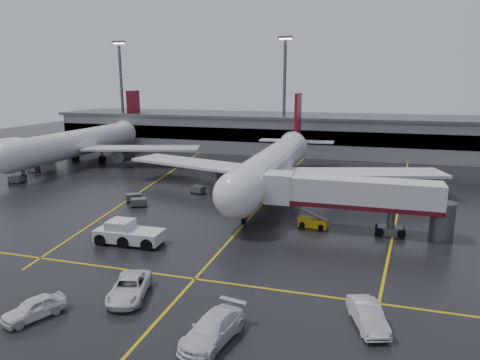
% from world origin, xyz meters
% --- Properties ---
extents(ground, '(220.00, 220.00, 0.00)m').
position_xyz_m(ground, '(0.00, 0.00, 0.00)').
color(ground, black).
rests_on(ground, ground).
extents(apron_line_centre, '(0.25, 90.00, 0.02)m').
position_xyz_m(apron_line_centre, '(0.00, 0.00, 0.01)').
color(apron_line_centre, gold).
rests_on(apron_line_centre, ground).
extents(apron_line_stop, '(60.00, 0.25, 0.02)m').
position_xyz_m(apron_line_stop, '(0.00, -22.00, 0.01)').
color(apron_line_stop, gold).
rests_on(apron_line_stop, ground).
extents(apron_line_left, '(9.99, 69.35, 0.02)m').
position_xyz_m(apron_line_left, '(-20.00, 10.00, 0.01)').
color(apron_line_left, gold).
rests_on(apron_line_left, ground).
extents(apron_line_right, '(7.57, 69.64, 0.02)m').
position_xyz_m(apron_line_right, '(18.00, 10.00, 0.01)').
color(apron_line_right, gold).
rests_on(apron_line_right, ground).
extents(terminal, '(122.00, 19.00, 8.60)m').
position_xyz_m(terminal, '(0.00, 47.93, 4.32)').
color(terminal, gray).
rests_on(terminal, ground).
extents(light_mast_left, '(3.00, 1.20, 25.45)m').
position_xyz_m(light_mast_left, '(-45.00, 42.00, 14.47)').
color(light_mast_left, '#595B60').
rests_on(light_mast_left, ground).
extents(light_mast_mid, '(3.00, 1.20, 25.45)m').
position_xyz_m(light_mast_mid, '(-5.00, 42.00, 14.47)').
color(light_mast_mid, '#595B60').
rests_on(light_mast_mid, ground).
extents(main_airliner, '(48.80, 45.60, 14.10)m').
position_xyz_m(main_airliner, '(0.00, 9.70, 4.21)').
color(main_airliner, silver).
rests_on(main_airliner, ground).
extents(second_airliner, '(48.80, 45.60, 14.10)m').
position_xyz_m(second_airliner, '(-42.00, 21.70, 4.21)').
color(second_airliner, silver).
rests_on(second_airliner, ground).
extents(jet_bridge, '(19.90, 3.40, 6.05)m').
position_xyz_m(jet_bridge, '(11.87, -6.00, 3.93)').
color(jet_bridge, silver).
rests_on(jet_bridge, ground).
extents(pushback_tractor, '(6.94, 3.11, 2.45)m').
position_xyz_m(pushback_tractor, '(-9.66, -16.23, 0.98)').
color(pushback_tractor, silver).
rests_on(pushback_tractor, ground).
extents(belt_loader, '(3.39, 1.91, 2.04)m').
position_xyz_m(belt_loader, '(7.73, -5.66, 0.50)').
color(belt_loader, yellow).
rests_on(belt_loader, ground).
extents(service_van_a, '(3.92, 5.97, 1.53)m').
position_xyz_m(service_van_a, '(-3.59, -26.27, 0.76)').
color(service_van_a, white).
rests_on(service_van_a, ground).
extents(service_van_b, '(3.40, 6.06, 1.66)m').
position_xyz_m(service_van_b, '(4.47, -29.88, 0.83)').
color(service_van_b, white).
rests_on(service_van_b, ground).
extents(service_van_c, '(3.09, 5.01, 1.56)m').
position_xyz_m(service_van_c, '(13.84, -25.32, 0.78)').
color(service_van_c, silver).
rests_on(service_van_c, ground).
extents(service_van_d, '(3.32, 4.63, 1.47)m').
position_xyz_m(service_van_d, '(-8.38, -30.80, 0.73)').
color(service_van_d, white).
rests_on(service_van_d, ground).
extents(baggage_cart_a, '(2.36, 2.02, 1.12)m').
position_xyz_m(baggage_cart_a, '(-15.30, -4.03, 0.63)').
color(baggage_cart_a, '#595B60').
rests_on(baggage_cart_a, ground).
extents(baggage_cart_b, '(2.39, 2.18, 1.12)m').
position_xyz_m(baggage_cart_b, '(-17.17, -2.02, 0.63)').
color(baggage_cart_b, '#595B60').
rests_on(baggage_cart_b, ground).
extents(baggage_cart_c, '(2.32, 1.89, 1.12)m').
position_xyz_m(baggage_cart_c, '(-10.41, 4.64, 0.63)').
color(baggage_cart_c, '#595B60').
rests_on(baggage_cart_c, ground).
extents(baggage_cart_d, '(2.15, 1.55, 1.12)m').
position_xyz_m(baggage_cart_d, '(-44.66, 10.40, 0.63)').
color(baggage_cart_d, '#595B60').
rests_on(baggage_cart_d, ground).
extents(baggage_cart_e, '(2.16, 1.56, 1.12)m').
position_xyz_m(baggage_cart_e, '(-41.37, 2.65, 0.63)').
color(baggage_cart_e, '#595B60').
rests_on(baggage_cart_e, ground).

